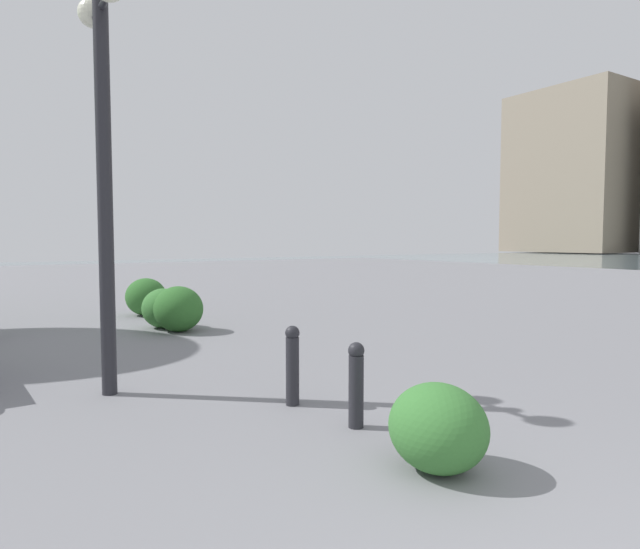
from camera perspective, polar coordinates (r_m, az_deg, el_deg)
building_highrise at (r=77.03m, az=25.03°, el=9.64°), size 14.12×10.49×20.00m
lamppost at (r=5.63m, az=-21.80°, el=14.50°), size 0.98×0.28×3.82m
bollard_near at (r=4.36m, az=3.81°, el=-11.28°), size 0.13×0.13×0.68m
bollard_mid at (r=4.92m, az=-2.91°, el=-9.32°), size 0.13×0.13×0.72m
shrub_low at (r=11.20m, az=-17.79°, el=-2.24°), size 0.86×0.78×0.73m
shrub_round at (r=9.09m, az=-14.63°, el=-3.51°), size 0.87×0.78×0.74m
shrub_wide at (r=3.68m, az=12.26°, el=-15.42°), size 0.67×0.60×0.57m
shrub_tall at (r=9.53m, az=-16.11°, el=-3.42°), size 0.78×0.71×0.67m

